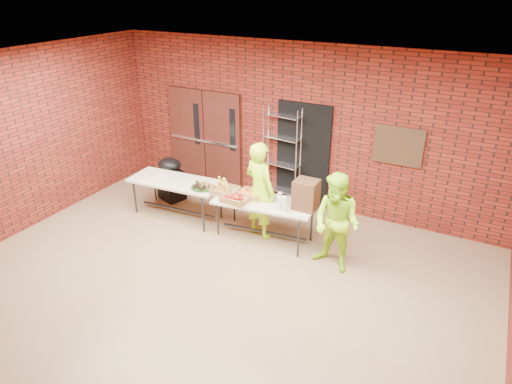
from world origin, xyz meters
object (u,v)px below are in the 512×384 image
wire_rack (282,156)px  covered_grill (171,179)px  table_right (264,205)px  coffee_dispenser (306,195)px  volunteer_woman (260,190)px  table_left (176,183)px  volunteer_man (336,223)px

wire_rack → covered_grill: wire_rack is taller
wire_rack → table_right: (0.35, -1.45, -0.34)m
coffee_dispenser → volunteer_woman: size_ratio=0.29×
table_left → volunteer_woman: 1.77m
table_right → volunteer_man: 1.44m
wire_rack → coffee_dispenser: (1.08, -1.35, -0.02)m
covered_grill → volunteer_woman: 2.40m
table_left → table_right: 1.87m
wire_rack → table_right: bearing=-69.5°
coffee_dispenser → table_right: bearing=-172.3°
table_left → volunteer_woman: (1.75, 0.09, 0.20)m
coffee_dispenser → volunteer_man: size_ratio=0.31×
table_right → covered_grill: 2.50m
volunteer_man → table_right: bearing=-176.4°
wire_rack → volunteer_man: (1.75, -1.74, -0.19)m
table_right → coffee_dispenser: bearing=0.8°
volunteer_woman → volunteer_man: bearing=-174.9°
table_left → coffee_dispenser: size_ratio=3.65×
wire_rack → volunteer_woman: bearing=-73.8°
volunteer_woman → table_right: bearing=171.6°
covered_grill → volunteer_man: volunteer_man is taller
wire_rack → table_right: 1.53m
table_right → volunteer_man: bearing=-18.7°
table_left → volunteer_man: bearing=-8.9°
wire_rack → table_left: wire_rack is taller
table_right → coffee_dispenser: size_ratio=3.61×
table_right → coffee_dispenser: 0.80m
wire_rack → volunteer_woman: size_ratio=1.14×
covered_grill → volunteer_woman: bearing=8.4°
coffee_dispenser → volunteer_man: 0.80m
volunteer_woman → volunteer_man: size_ratio=1.09×
table_right → covered_grill: covered_grill is taller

